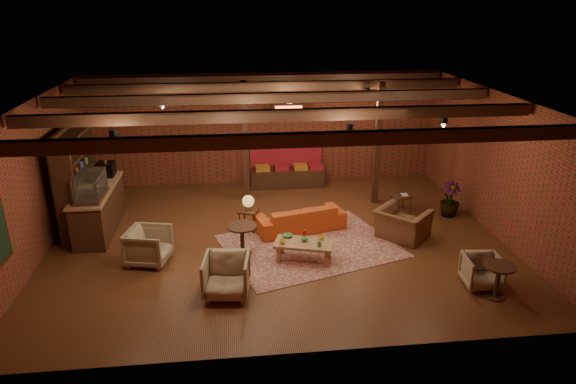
{
  "coord_description": "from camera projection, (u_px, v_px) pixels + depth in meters",
  "views": [
    {
      "loc": [
        -0.95,
        -10.48,
        5.15
      ],
      "look_at": [
        0.26,
        0.2,
        1.07
      ],
      "focal_mm": 32.0,
      "sensor_mm": 36.0,
      "label": 1
    }
  ],
  "objects": [
    {
      "name": "plant_tall",
      "position": [
        454.0,
        166.0,
        12.46
      ],
      "size": [
        1.64,
        1.64,
        2.65
      ],
      "primitive_type": "imported",
      "rotation": [
        0.0,
        0.0,
        0.11
      ],
      "color": "#4C7F4C",
      "rests_on": "floor"
    },
    {
      "name": "sofa",
      "position": [
        300.0,
        218.0,
        12.06
      ],
      "size": [
        2.22,
        1.32,
        0.61
      ],
      "primitive_type": "imported",
      "rotation": [
        0.0,
        0.0,
        3.4
      ],
      "color": "#B24018",
      "rests_on": "floor"
    },
    {
      "name": "rug",
      "position": [
        310.0,
        246.0,
        11.35
      ],
      "size": [
        4.26,
        3.71,
        0.01
      ],
      "primitive_type": "cube",
      "rotation": [
        0.0,
        0.0,
        0.31
      ],
      "color": "maroon",
      "rests_on": "floor"
    },
    {
      "name": "wall_back",
      "position": [
        264.0,
        129.0,
        14.81
      ],
      "size": [
        10.0,
        0.02,
        3.2
      ],
      "primitive_type": "cube",
      "color": "brown",
      "rests_on": "ground"
    },
    {
      "name": "ceiling",
      "position": [
        277.0,
        99.0,
        10.52
      ],
      "size": [
        10.0,
        8.0,
        0.02
      ],
      "primitive_type": "cube",
      "color": "black",
      "rests_on": "wall_back"
    },
    {
      "name": "post_left",
      "position": [
        245.0,
        142.0,
        13.44
      ],
      "size": [
        0.16,
        0.16,
        3.2
      ],
      "primitive_type": "cube",
      "color": "#321D10",
      "rests_on": "ground"
    },
    {
      "name": "ceiling_beams",
      "position": [
        277.0,
        105.0,
        10.57
      ],
      "size": [
        9.8,
        6.4,
        0.22
      ],
      "primitive_type": null,
      "color": "#321D10",
      "rests_on": "ceiling"
    },
    {
      "name": "wall_front",
      "position": [
        303.0,
        261.0,
        7.38
      ],
      "size": [
        10.0,
        0.02,
        3.2
      ],
      "primitive_type": "cube",
      "color": "brown",
      "rests_on": "ground"
    },
    {
      "name": "wall_left",
      "position": [
        36.0,
        182.0,
        10.57
      ],
      "size": [
        0.02,
        8.0,
        3.2
      ],
      "primitive_type": "cube",
      "color": "brown",
      "rests_on": "ground"
    },
    {
      "name": "shelving_hutch",
      "position": [
        78.0,
        181.0,
        11.78
      ],
      "size": [
        0.52,
        2.0,
        2.4
      ],
      "primitive_type": null,
      "color": "#321D10",
      "rests_on": "ground"
    },
    {
      "name": "round_table_right",
      "position": [
        498.0,
        276.0,
        9.26
      ],
      "size": [
        0.56,
        0.56,
        0.66
      ],
      "color": "#321D10",
      "rests_on": "floor"
    },
    {
      "name": "ceiling_pipe",
      "position": [
        271.0,
        101.0,
        12.13
      ],
      "size": [
        9.6,
        0.12,
        0.12
      ],
      "primitive_type": "cylinder",
      "rotation": [
        0.0,
        1.57,
        0.0
      ],
      "color": "black",
      "rests_on": "ceiling"
    },
    {
      "name": "service_counter",
      "position": [
        97.0,
        198.0,
        11.87
      ],
      "size": [
        0.8,
        2.5,
        1.6
      ],
      "primitive_type": null,
      "color": "#321D10",
      "rests_on": "ground"
    },
    {
      "name": "armchair_a",
      "position": [
        148.0,
        244.0,
        10.52
      ],
      "size": [
        0.91,
        0.95,
        0.82
      ],
      "primitive_type": "imported",
      "rotation": [
        0.0,
        0.0,
        1.34
      ],
      "color": "#BFB794",
      "rests_on": "floor"
    },
    {
      "name": "banquette",
      "position": [
        287.0,
        169.0,
        14.84
      ],
      "size": [
        2.1,
        0.7,
        1.0
      ],
      "primitive_type": null,
      "color": "maroon",
      "rests_on": "ground"
    },
    {
      "name": "side_table_lamp",
      "position": [
        248.0,
        204.0,
        11.89
      ],
      "size": [
        0.54,
        0.54,
        0.88
      ],
      "rotation": [
        0.0,
        0.0,
        -0.38
      ],
      "color": "#321D10",
      "rests_on": "floor"
    },
    {
      "name": "armchair_far",
      "position": [
        482.0,
        270.0,
        9.68
      ],
      "size": [
        0.71,
        0.68,
        0.68
      ],
      "primitive_type": "imported",
      "rotation": [
        0.0,
        0.0,
        -0.09
      ],
      "color": "#BFB794",
      "rests_on": "floor"
    },
    {
      "name": "coffee_table",
      "position": [
        303.0,
        244.0,
        10.63
      ],
      "size": [
        1.32,
        0.92,
        0.66
      ],
      "rotation": [
        0.0,
        0.0,
        -0.29
      ],
      "color": "#896140",
      "rests_on": "floor"
    },
    {
      "name": "wall_right",
      "position": [
        497.0,
        165.0,
        11.62
      ],
      "size": [
        0.02,
        8.0,
        3.2
      ],
      "primitive_type": "cube",
      "color": "brown",
      "rests_on": "ground"
    },
    {
      "name": "floor",
      "position": [
        278.0,
        239.0,
        11.66
      ],
      "size": [
        10.0,
        10.0,
        0.0
      ],
      "primitive_type": "plane",
      "color": "#3A190E",
      "rests_on": "ground"
    },
    {
      "name": "post_right",
      "position": [
        378.0,
        144.0,
        13.24
      ],
      "size": [
        0.16,
        0.16,
        3.2
      ],
      "primitive_type": "cube",
      "color": "#321D10",
      "rests_on": "ground"
    },
    {
      "name": "round_table_left",
      "position": [
        242.0,
        235.0,
        10.83
      ],
      "size": [
        0.65,
        0.65,
        0.67
      ],
      "color": "#321D10",
      "rests_on": "floor"
    },
    {
      "name": "plant_counter",
      "position": [
        101.0,
        178.0,
        11.92
      ],
      "size": [
        0.35,
        0.39,
        0.3
      ],
      "primitive_type": "imported",
      "color": "#337F33",
      "rests_on": "service_counter"
    },
    {
      "name": "armchair_right",
      "position": [
        403.0,
        219.0,
        11.56
      ],
      "size": [
        1.25,
        1.26,
        0.94
      ],
      "primitive_type": "imported",
      "rotation": [
        0.0,
        0.0,
        2.34
      ],
      "color": "brown",
      "rests_on": "floor"
    },
    {
      "name": "ceiling_spotlights",
      "position": [
        277.0,
        115.0,
        10.64
      ],
      "size": [
        6.4,
        4.4,
        0.28
      ],
      "primitive_type": null,
      "color": "black",
      "rests_on": "ceiling"
    },
    {
      "name": "service_sign",
      "position": [
        289.0,
        109.0,
        13.77
      ],
      "size": [
        0.86,
        0.06,
        0.3
      ],
      "primitive_type": "cube",
      "color": "#F33618",
      "rests_on": "ceiling"
    },
    {
      "name": "armchair_b",
      "position": [
        226.0,
        274.0,
        9.37
      ],
      "size": [
        0.91,
        0.86,
        0.84
      ],
      "primitive_type": "imported",
      "rotation": [
        0.0,
        0.0,
        -0.12
      ],
      "color": "#BFB794",
      "rests_on": "floor"
    },
    {
      "name": "side_table_book",
      "position": [
        401.0,
        196.0,
        12.96
      ],
      "size": [
        0.52,
        0.52,
        0.5
      ],
      "rotation": [
        0.0,
        0.0,
        0.26
      ],
      "color": "#321D10",
      "rests_on": "floor"
    }
  ]
}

